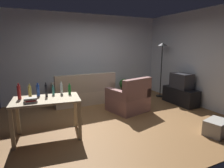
# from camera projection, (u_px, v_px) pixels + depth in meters

# --- Properties ---
(ground_plane) EXTENTS (5.20, 4.40, 0.02)m
(ground_plane) POSITION_uv_depth(u_px,v_px,m) (117.00, 119.00, 4.53)
(ground_plane) COLOR olive
(wall_rear) EXTENTS (5.20, 0.10, 2.70)m
(wall_rear) POSITION_uv_depth(u_px,v_px,m) (87.00, 57.00, 6.20)
(wall_rear) COLOR silver
(wall_rear) RESTS_ON ground_plane
(wall_right) EXTENTS (0.10, 4.40, 2.70)m
(wall_right) POSITION_uv_depth(u_px,v_px,m) (199.00, 59.00, 5.35)
(wall_right) COLOR silver
(wall_right) RESTS_ON ground_plane
(couch) EXTENTS (1.78, 0.84, 0.92)m
(couch) POSITION_uv_depth(u_px,v_px,m) (84.00, 93.00, 5.73)
(couch) COLOR beige
(couch) RESTS_ON ground_plane
(tv_stand) EXTENTS (0.44, 1.10, 0.48)m
(tv_stand) POSITION_uv_depth(u_px,v_px,m) (180.00, 96.00, 5.65)
(tv_stand) COLOR black
(tv_stand) RESTS_ON ground_plane
(tv) EXTENTS (0.41, 0.60, 0.44)m
(tv) POSITION_uv_depth(u_px,v_px,m) (182.00, 81.00, 5.56)
(tv) COLOR #2D2D33
(tv) RESTS_ON tv_stand
(torchiere_lamp) EXTENTS (0.32, 0.32, 1.81)m
(torchiere_lamp) POSITION_uv_depth(u_px,v_px,m) (162.00, 55.00, 6.23)
(torchiere_lamp) COLOR black
(torchiere_lamp) RESTS_ON ground_plane
(desk) EXTENTS (1.28, 0.85, 0.76)m
(desk) POSITION_uv_depth(u_px,v_px,m) (47.00, 104.00, 3.53)
(desk) COLOR #C6B28E
(desk) RESTS_ON ground_plane
(potted_plant) EXTENTS (0.36, 0.36, 0.57)m
(potted_plant) POSITION_uv_depth(u_px,v_px,m) (124.00, 85.00, 6.67)
(potted_plant) COLOR brown
(potted_plant) RESTS_ON ground_plane
(armchair) EXTENTS (1.07, 1.03, 0.92)m
(armchair) POSITION_uv_depth(u_px,v_px,m) (129.00, 99.00, 5.01)
(armchair) COLOR #996B66
(armchair) RESTS_ON ground_plane
(storage_box) EXTENTS (0.55, 0.44, 0.30)m
(storage_box) POSITION_uv_depth(u_px,v_px,m) (216.00, 127.00, 3.71)
(storage_box) COLOR #A8A399
(storage_box) RESTS_ON ground_plane
(bottle_red) EXTENTS (0.06, 0.06, 0.30)m
(bottle_red) POSITION_uv_depth(u_px,v_px,m) (19.00, 92.00, 3.44)
(bottle_red) COLOR #AD2323
(bottle_red) RESTS_ON desk
(bottle_squat) EXTENTS (0.06, 0.06, 0.25)m
(bottle_squat) POSITION_uv_depth(u_px,v_px,m) (30.00, 91.00, 3.61)
(bottle_squat) COLOR #BCB24C
(bottle_squat) RESTS_ON desk
(bottle_blue) EXTENTS (0.06, 0.06, 0.26)m
(bottle_blue) POSITION_uv_depth(u_px,v_px,m) (38.00, 90.00, 3.65)
(bottle_blue) COLOR #2347A3
(bottle_blue) RESTS_ON desk
(bottle_dark) EXTENTS (0.05, 0.05, 0.28)m
(bottle_dark) POSITION_uv_depth(u_px,v_px,m) (46.00, 91.00, 3.60)
(bottle_dark) COLOR black
(bottle_dark) RESTS_ON desk
(bottle_tall) EXTENTS (0.05, 0.05, 0.20)m
(bottle_tall) POSITION_uv_depth(u_px,v_px,m) (53.00, 91.00, 3.75)
(bottle_tall) COLOR teal
(bottle_tall) RESTS_ON desk
(bottle_clear) EXTENTS (0.05, 0.05, 0.26)m
(bottle_clear) POSITION_uv_depth(u_px,v_px,m) (61.00, 89.00, 3.80)
(bottle_clear) COLOR silver
(bottle_clear) RESTS_ON desk
(bottle_green) EXTENTS (0.05, 0.05, 0.22)m
(bottle_green) POSITION_uv_depth(u_px,v_px,m) (70.00, 90.00, 3.80)
(bottle_green) COLOR #1E722D
(bottle_green) RESTS_ON desk
(book_stack) EXTENTS (0.23, 0.15, 0.09)m
(book_stack) POSITION_uv_depth(u_px,v_px,m) (31.00, 100.00, 3.25)
(book_stack) COLOR beige
(book_stack) RESTS_ON desk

